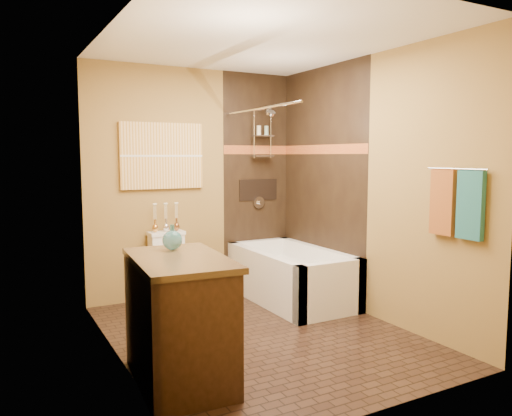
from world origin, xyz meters
TOP-DOWN VIEW (x-y plane):
  - floor at (0.00, 0.00)m, footprint 3.00×3.00m
  - wall_left at (-1.20, 0.00)m, footprint 0.02×3.00m
  - wall_right at (1.20, 0.00)m, footprint 0.02×3.00m
  - wall_back at (0.00, 1.50)m, footprint 2.40×0.02m
  - wall_front at (0.00, -1.50)m, footprint 2.40×0.02m
  - ceiling at (0.00, 0.00)m, footprint 3.00×3.00m
  - alcove_tile_back at (0.78, 1.49)m, footprint 0.85×0.01m
  - alcove_tile_right at (1.19, 0.75)m, footprint 0.01×1.50m
  - mosaic_band_back at (0.78, 1.48)m, footprint 0.85×0.01m
  - mosaic_band_right at (1.18, 0.75)m, footprint 0.01×1.50m
  - alcove_niche at (0.80, 1.48)m, footprint 0.50×0.01m
  - shower_fixtures at (0.80, 1.38)m, footprint 0.24×0.33m
  - curtain_rod at (0.40, 0.75)m, footprint 0.03×1.55m
  - towel_bar at (1.15, -1.05)m, footprint 0.02×0.55m
  - towel_teal at (1.16, -1.18)m, footprint 0.05×0.22m
  - towel_rust at (1.16, -0.92)m, footprint 0.05×0.22m
  - sunset_painting at (-0.37, 1.48)m, footprint 0.90×0.04m
  - vanity_mirror at (-1.19, -0.53)m, footprint 0.01×1.00m
  - bathtub at (0.80, 0.75)m, footprint 0.80×1.50m
  - toilet at (-0.37, 1.22)m, footprint 0.39×0.57m
  - vanity at (-0.92, -0.53)m, footprint 0.68×1.03m
  - teal_bottle at (-0.87, -0.27)m, footprint 0.15×0.15m
  - bud_vases at (-0.37, 1.39)m, footprint 0.30×0.06m

SIDE VIEW (x-z plane):
  - floor at x=0.00m, z-range 0.00..0.00m
  - bathtub at x=0.80m, z-range -0.05..0.50m
  - toilet at x=-0.37m, z-range 0.00..0.75m
  - vanity at x=-0.92m, z-range 0.00..0.87m
  - bud_vases at x=-0.37m, z-range 0.76..1.06m
  - teal_bottle at x=-0.87m, z-range 0.85..1.08m
  - alcove_niche at x=0.80m, z-range 1.02..1.27m
  - towel_teal at x=1.16m, z-range 0.92..1.44m
  - towel_rust at x=1.16m, z-range 0.92..1.44m
  - wall_left at x=-1.20m, z-range 0.00..2.50m
  - wall_right at x=1.20m, z-range 0.00..2.50m
  - wall_back at x=0.00m, z-range 0.00..2.50m
  - wall_front at x=0.00m, z-range 0.00..2.50m
  - alcove_tile_back at x=0.78m, z-range 0.00..2.50m
  - alcove_tile_right at x=1.19m, z-range 0.00..2.50m
  - towel_bar at x=1.15m, z-range 1.44..1.46m
  - vanity_mirror at x=-1.19m, z-range 1.05..1.95m
  - sunset_painting at x=-0.37m, z-range 1.20..1.90m
  - mosaic_band_back at x=0.78m, z-range 1.57..1.67m
  - mosaic_band_right at x=1.18m, z-range 1.57..1.67m
  - shower_fixtures at x=0.80m, z-range 1.08..2.25m
  - curtain_rod at x=0.40m, z-range 2.01..2.03m
  - ceiling at x=0.00m, z-range 2.50..2.50m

